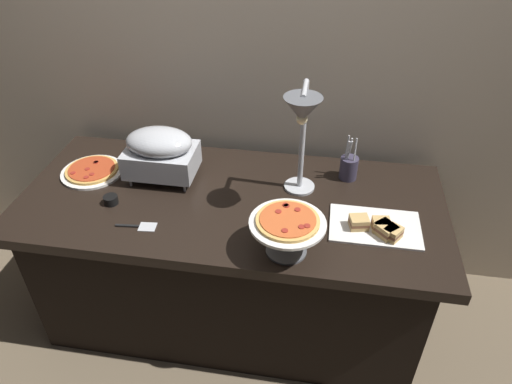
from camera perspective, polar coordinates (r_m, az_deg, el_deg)
name	(u,v)px	position (r m, az deg, el deg)	size (l,w,h in m)	color
ground_plane	(235,310)	(2.63, -2.55, -14.13)	(8.00, 8.00, 0.00)	brown
back_wall	(249,63)	(2.31, -0.84, 15.49)	(4.40, 0.04, 2.40)	#B7A893
buffet_table	(233,259)	(2.34, -2.80, -8.12)	(1.90, 0.84, 0.76)	black
chafing_dish	(160,151)	(2.19, -11.57, 4.86)	(0.32, 0.23, 0.25)	#B7BABF
heat_lamp	(302,120)	(1.85, 5.65, 8.76)	(0.15, 0.30, 0.53)	#B7BABF
pizza_plate_front	(92,171)	(2.39, -19.34, 2.45)	(0.29, 0.29, 0.03)	white
pizza_plate_center	(288,225)	(1.75, 3.86, -4.05)	(0.29, 0.29, 0.17)	#595B60
sandwich_platter	(377,227)	(1.97, 14.54, -4.14)	(0.37, 0.24, 0.06)	white
sauce_cup_near	(111,200)	(2.15, -17.27, -0.89)	(0.06, 0.06, 0.04)	black
utensil_holder	(349,167)	(2.24, 11.22, 2.99)	(0.08, 0.08, 0.22)	#383347
serving_spatula	(138,226)	(2.00, -14.20, -4.08)	(0.17, 0.06, 0.01)	#B7BABF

